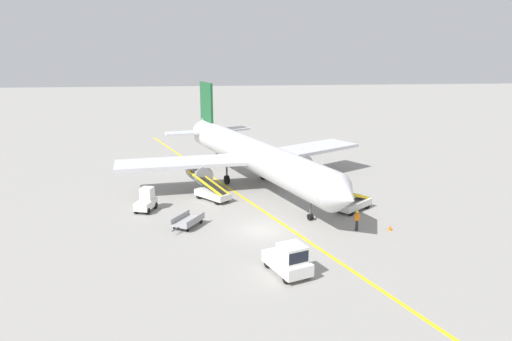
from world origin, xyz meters
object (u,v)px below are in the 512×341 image
Objects in this scene: safety_cone_nose_left at (262,172)px; safety_cone_nose_right at (390,228)px; airliner at (251,154)px; baggage_tug_by_cargo_door at (334,184)px; belt_loader_forward_hold at (212,192)px; pushback_tug at (289,260)px; belt_loader_aft_hold at (353,203)px; ground_crew_marshaller at (357,220)px; baggage_cart_loaded at (188,221)px; baggage_tug_near_wing at (146,201)px.

safety_cone_nose_right is at bearing -66.11° from safety_cone_nose_left.
airliner is 9.34m from baggage_tug_by_cargo_door.
airliner reaches higher than belt_loader_forward_hold.
pushback_tug is (0.46, -21.09, -2.42)m from airliner.
safety_cone_nose_left is at bearing 116.11° from belt_loader_aft_hold.
belt_loader_forward_hold is 2.70× the size of ground_crew_marshaller.
pushback_tug is at bearing -124.20° from belt_loader_aft_hold.
pushback_tug is 1.50× the size of baggage_tug_by_cargo_door.
belt_loader_forward_hold is at bearing 73.34° from baggage_cart_loaded.
pushback_tug is 11.56m from baggage_cart_loaded.
airliner reaches higher than baggage_cart_loaded.
belt_loader_aft_hold is (7.97, 11.72, -0.22)m from pushback_tug.
airliner is 7.31× the size of belt_loader_aft_hold.
airliner is at bearing 91.26° from pushback_tug.
airliner is at bearing 124.83° from safety_cone_nose_right.
safety_cone_nose_right is at bearing -33.75° from belt_loader_forward_hold.
belt_loader_aft_hold is at bearing -87.02° from baggage_tug_by_cargo_door.
baggage_tug_near_wing is at bearing -144.50° from airliner.
baggage_tug_by_cargo_door reaches higher than ground_crew_marshaller.
pushback_tug is at bearing -114.01° from baggage_tug_by_cargo_door.
ground_crew_marshaller is 3.86× the size of safety_cone_nose_right.
airliner is 12.75× the size of baggage_tug_near_wing.
safety_cone_nose_right is at bearing -80.02° from baggage_tug_by_cargo_door.
belt_loader_aft_hold is at bearing 76.36° from ground_crew_marshaller.
airliner reaches higher than pushback_tug.
airliner is at bearing 61.58° from baggage_cart_loaded.
belt_loader_forward_hold is (-12.44, -0.97, -0.15)m from baggage_tug_by_cargo_door.
baggage_tug_by_cargo_door is 10.26m from ground_crew_marshaller.
belt_loader_aft_hold reaches higher than safety_cone_nose_right.
airliner is 16.04m from ground_crew_marshaller.
belt_loader_forward_hold is 13.51m from belt_loader_aft_hold.
baggage_tug_near_wing is (-10.73, 13.77, -0.07)m from pushback_tug.
belt_loader_forward_hold is 7.28m from baggage_cart_loaded.
airliner is 7.44× the size of belt_loader_forward_hold.
belt_loader_forward_hold is 1.26× the size of baggage_cart_loaded.
pushback_tug is 18.88m from baggage_tug_by_cargo_door.
safety_cone_nose_right is (10.00, -14.36, -3.20)m from airliner.
safety_cone_nose_left is (1.23, 25.47, -0.77)m from pushback_tug.
baggage_tug_near_wing is 0.74× the size of baggage_cart_loaded.
airliner is 5.68m from safety_cone_nose_left.
airliner is at bearing 48.30° from belt_loader_forward_hold.
pushback_tug is 0.88× the size of belt_loader_forward_hold.
pushback_tug is at bearing -92.77° from safety_cone_nose_left.
baggage_tug_by_cargo_door is 0.59× the size of belt_loader_forward_hold.
baggage_cart_loaded is at bearing 171.04° from safety_cone_nose_right.
safety_cone_nose_left and safety_cone_nose_right have the same top height.
belt_loader_aft_hold is 2.75× the size of ground_crew_marshaller.
belt_loader_aft_hold is at bearing -6.24° from baggage_tug_near_wing.
belt_loader_forward_hold reaches higher than safety_cone_nose_right.
belt_loader_forward_hold reaches higher than safety_cone_nose_left.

